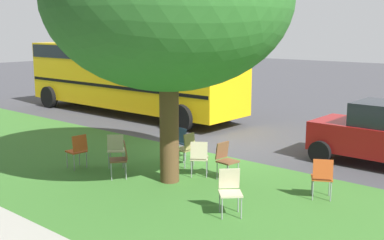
{
  "coord_description": "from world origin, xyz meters",
  "views": [
    {
      "loc": [
        -8.33,
        10.5,
        3.47
      ],
      "look_at": [
        -0.24,
        1.02,
        1.08
      ],
      "focal_mm": 44.2,
      "sensor_mm": 36.0,
      "label": 1
    }
  ],
  "objects_px": {
    "chair_2": "(225,158)",
    "chair_8": "(322,175)",
    "chair_5": "(78,149)",
    "chair_6": "(230,188)",
    "chair_7": "(183,140)",
    "school_bus": "(129,72)",
    "chair_3": "(186,147)",
    "chair_0": "(121,157)",
    "chair_1": "(116,148)",
    "chair_4": "(199,156)"
  },
  "relations": [
    {
      "from": "chair_6",
      "to": "chair_3",
      "type": "bearing_deg",
      "value": -34.48
    },
    {
      "from": "chair_2",
      "to": "school_bus",
      "type": "xyz_separation_m",
      "value": [
        8.25,
        -4.47,
        1.24
      ]
    },
    {
      "from": "chair_3",
      "to": "chair_7",
      "type": "distance_m",
      "value": 0.74
    },
    {
      "from": "chair_1",
      "to": "chair_2",
      "type": "relative_size",
      "value": 1.0
    },
    {
      "from": "chair_2",
      "to": "chair_5",
      "type": "relative_size",
      "value": 1.0
    },
    {
      "from": "chair_4",
      "to": "chair_2",
      "type": "bearing_deg",
      "value": -154.71
    },
    {
      "from": "chair_3",
      "to": "school_bus",
      "type": "bearing_deg",
      "value": -31.97
    },
    {
      "from": "chair_4",
      "to": "chair_5",
      "type": "xyz_separation_m",
      "value": [
        2.77,
        1.47,
        0.0
      ]
    },
    {
      "from": "chair_0",
      "to": "chair_7",
      "type": "relative_size",
      "value": 1.0
    },
    {
      "from": "chair_4",
      "to": "chair_1",
      "type": "bearing_deg",
      "value": 20.28
    },
    {
      "from": "chair_5",
      "to": "chair_2",
      "type": "bearing_deg",
      "value": -152.53
    },
    {
      "from": "chair_0",
      "to": "chair_1",
      "type": "bearing_deg",
      "value": -32.64
    },
    {
      "from": "chair_8",
      "to": "school_bus",
      "type": "distance_m",
      "value": 11.48
    },
    {
      "from": "chair_6",
      "to": "chair_2",
      "type": "bearing_deg",
      "value": -51.3
    },
    {
      "from": "chair_3",
      "to": "chair_8",
      "type": "distance_m",
      "value": 3.71
    },
    {
      "from": "chair_7",
      "to": "chair_5",
      "type": "bearing_deg",
      "value": 59.77
    },
    {
      "from": "chair_0",
      "to": "chair_4",
      "type": "relative_size",
      "value": 1.0
    },
    {
      "from": "chair_5",
      "to": "chair_6",
      "type": "relative_size",
      "value": 1.0
    },
    {
      "from": "chair_2",
      "to": "chair_3",
      "type": "bearing_deg",
      "value": -7.58
    },
    {
      "from": "chair_1",
      "to": "chair_3",
      "type": "relative_size",
      "value": 1.0
    },
    {
      "from": "chair_3",
      "to": "chair_2",
      "type": "bearing_deg",
      "value": 172.42
    },
    {
      "from": "chair_2",
      "to": "school_bus",
      "type": "height_order",
      "value": "school_bus"
    },
    {
      "from": "chair_2",
      "to": "chair_8",
      "type": "relative_size",
      "value": 1.0
    },
    {
      "from": "chair_7",
      "to": "school_bus",
      "type": "relative_size",
      "value": 0.08
    },
    {
      "from": "chair_0",
      "to": "chair_3",
      "type": "bearing_deg",
      "value": -108.09
    },
    {
      "from": "chair_4",
      "to": "chair_5",
      "type": "bearing_deg",
      "value": 27.92
    },
    {
      "from": "chair_4",
      "to": "chair_6",
      "type": "bearing_deg",
      "value": 143.59
    },
    {
      "from": "chair_1",
      "to": "chair_5",
      "type": "relative_size",
      "value": 1.0
    },
    {
      "from": "chair_5",
      "to": "school_bus",
      "type": "relative_size",
      "value": 0.08
    },
    {
      "from": "chair_3",
      "to": "chair_6",
      "type": "bearing_deg",
      "value": 145.52
    },
    {
      "from": "chair_1",
      "to": "school_bus",
      "type": "relative_size",
      "value": 0.08
    },
    {
      "from": "chair_4",
      "to": "chair_8",
      "type": "height_order",
      "value": "same"
    },
    {
      "from": "chair_2",
      "to": "chair_8",
      "type": "xyz_separation_m",
      "value": [
        -2.33,
        -0.2,
        0.0
      ]
    },
    {
      "from": "chair_1",
      "to": "chair_3",
      "type": "distance_m",
      "value": 1.79
    },
    {
      "from": "chair_7",
      "to": "chair_8",
      "type": "relative_size",
      "value": 1.0
    },
    {
      "from": "chair_0",
      "to": "chair_1",
      "type": "distance_m",
      "value": 0.88
    },
    {
      "from": "school_bus",
      "to": "chair_1",
      "type": "bearing_deg",
      "value": 135.27
    },
    {
      "from": "chair_2",
      "to": "chair_6",
      "type": "height_order",
      "value": "same"
    },
    {
      "from": "chair_0",
      "to": "school_bus",
      "type": "xyz_separation_m",
      "value": [
        6.31,
        -5.99,
        1.24
      ]
    },
    {
      "from": "chair_5",
      "to": "school_bus",
      "type": "height_order",
      "value": "school_bus"
    },
    {
      "from": "chair_1",
      "to": "school_bus",
      "type": "bearing_deg",
      "value": -44.73
    },
    {
      "from": "chair_0",
      "to": "chair_6",
      "type": "xyz_separation_m",
      "value": [
        -3.3,
        0.18,
        0.0
      ]
    },
    {
      "from": "chair_0",
      "to": "school_bus",
      "type": "height_order",
      "value": "school_bus"
    },
    {
      "from": "chair_0",
      "to": "chair_5",
      "type": "bearing_deg",
      "value": 8.71
    },
    {
      "from": "chair_8",
      "to": "school_bus",
      "type": "height_order",
      "value": "school_bus"
    },
    {
      "from": "chair_3",
      "to": "chair_5",
      "type": "bearing_deg",
      "value": 44.46
    },
    {
      "from": "chair_7",
      "to": "school_bus",
      "type": "distance_m",
      "value": 7.47
    },
    {
      "from": "chair_1",
      "to": "chair_2",
      "type": "xyz_separation_m",
      "value": [
        -2.68,
        -1.05,
        0.0
      ]
    },
    {
      "from": "chair_7",
      "to": "school_bus",
      "type": "height_order",
      "value": "school_bus"
    },
    {
      "from": "chair_8",
      "to": "school_bus",
      "type": "relative_size",
      "value": 0.08
    }
  ]
}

